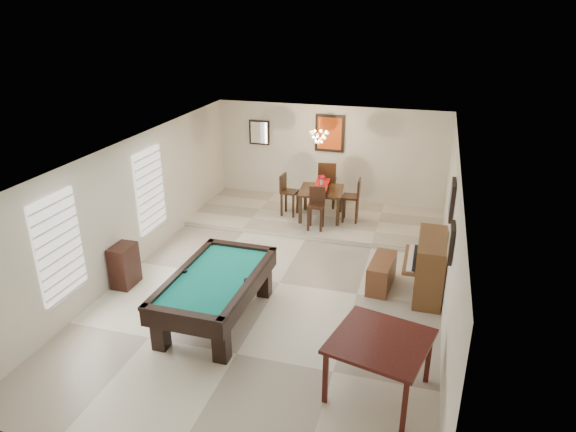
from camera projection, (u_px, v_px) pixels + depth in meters
The scene contains 25 objects.
ground_plane at pixel (279, 283), 9.83m from camera, with size 6.00×9.00×0.02m, color beige.
wall_back at pixel (329, 156), 13.33m from camera, with size 6.00×0.04×2.60m, color silver.
wall_front at pixel (153, 382), 5.34m from camera, with size 6.00×0.04×2.60m, color silver.
wall_left at pixel (133, 204), 10.10m from camera, with size 0.04×9.00×2.60m, color silver.
wall_right at pixel (450, 240), 8.57m from camera, with size 0.04×9.00×2.60m, color silver.
ceiling at pixel (278, 151), 8.84m from camera, with size 6.00×9.00×0.04m, color white.
dining_step at pixel (317, 217), 12.69m from camera, with size 6.00×2.50×0.12m, color beige.
window_left_front at pixel (59, 247), 8.10m from camera, with size 0.06×1.00×1.70m, color white.
window_left_rear at pixel (150, 190), 10.59m from camera, with size 0.06×1.00×1.70m, color white.
pool_table at pixel (216, 298), 8.55m from camera, with size 1.32×2.45×0.82m, color black, non-canonical shape.
square_table at pixel (378, 366), 6.92m from camera, with size 1.23×1.23×0.85m, color #37100D, non-canonical shape.
upright_piano at pixel (423, 266), 9.29m from camera, with size 0.75×1.34×1.12m, color brown, non-canonical shape.
piano_bench at pixel (381, 273), 9.62m from camera, with size 0.39×1.00×0.55m, color brown.
apothecary_chest at pixel (124, 265), 9.62m from camera, with size 0.36×0.54×0.81m, color black.
dining_table at pixel (321, 201), 12.38m from camera, with size 1.02×1.02×0.84m, color black, non-canonical shape.
flower_vase at pixel (322, 180), 12.17m from camera, with size 0.15×0.15×0.25m, color #A80E1C, non-canonical shape.
dining_chair_south at pixel (316, 209), 11.72m from camera, with size 0.37×0.37×0.99m, color black, non-canonical shape.
dining_chair_north at pixel (327, 184), 13.02m from camera, with size 0.45×0.45×1.21m, color black, non-canonical shape.
dining_chair_west at pixel (290, 195), 12.52m from camera, with size 0.38×0.38×1.02m, color black, non-canonical shape.
dining_chair_east at pixel (351, 200), 12.16m from camera, with size 0.39×0.39×1.06m, color black, non-canonical shape.
chandelier at pixel (319, 133), 11.83m from camera, with size 0.44×0.44×0.60m, color #FFE5B2, non-canonical shape.
back_painting at pixel (330, 133), 13.07m from camera, with size 0.75×0.06×0.95m, color #D84C14.
back_mirror at pixel (259, 132), 13.59m from camera, with size 0.55×0.06×0.65m, color white.
right_picture_upper at pixel (452, 200), 8.62m from camera, with size 0.06×0.55×0.65m, color slate.
right_picture_lower at pixel (451, 243), 7.54m from camera, with size 0.06×0.45×0.55m, color gray.
Camera 1 is at (2.53, -8.22, 4.94)m, focal length 32.00 mm.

